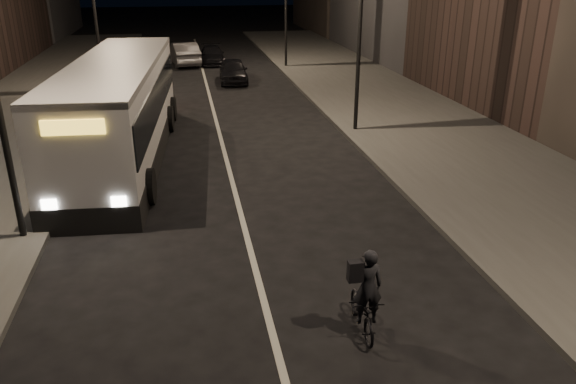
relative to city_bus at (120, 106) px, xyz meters
name	(u,v)px	position (x,y,z in m)	size (l,w,h in m)	color
ground	(265,305)	(3.60, -10.47, -1.89)	(180.00, 180.00, 0.00)	black
sidewalk_right	(403,116)	(12.10, 3.53, -1.81)	(7.00, 70.00, 0.16)	#383836
sidewalk_left	(9,135)	(-4.90, 3.53, -1.81)	(7.00, 70.00, 0.16)	#383836
city_bus	(120,106)	(0.00, 0.00, 0.00)	(3.70, 13.07, 3.48)	silver
cyclist_on_bicycle	(364,304)	(5.32, -11.69, -1.29)	(0.63, 1.61, 1.83)	black
car_near	(233,71)	(5.23, 13.24, -1.21)	(1.60, 3.99, 1.36)	black
car_mid	(184,54)	(2.47, 20.04, -1.11)	(1.65, 4.74, 1.56)	#38383B
car_far	(212,55)	(4.40, 20.22, -1.30)	(1.66, 4.09, 1.19)	black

